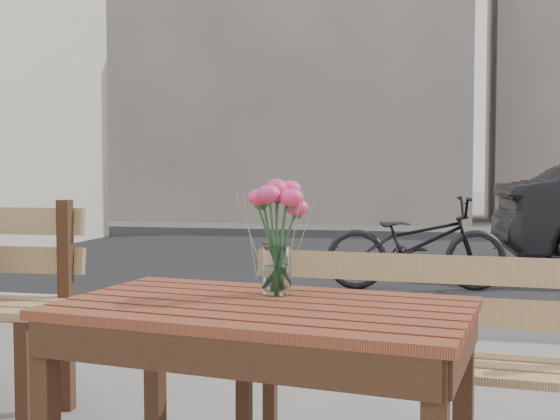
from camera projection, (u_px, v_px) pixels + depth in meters
name	position (u px, v px, depth m)	size (l,w,h in m)	color
street	(406.00, 279.00, 6.70)	(30.00, 8.12, 0.12)	black
backdrop_buildings	(431.00, 58.00, 15.58)	(15.50, 4.00, 8.00)	slate
main_table	(263.00, 344.00, 1.93)	(1.20, 0.81, 0.69)	maroon
main_bench	(428.00, 335.00, 2.42)	(1.32, 0.48, 0.80)	#8C6A48
main_vase	(276.00, 223.00, 2.06)	(0.19, 0.19, 0.34)	white
bicycle	(416.00, 243.00, 6.27)	(0.56, 1.60, 0.84)	black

